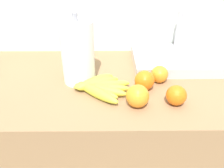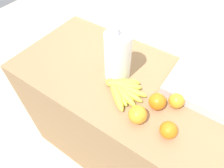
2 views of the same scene
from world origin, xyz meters
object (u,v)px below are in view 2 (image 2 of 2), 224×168
Objects in this scene: orange_back_left at (176,101)px; orange_back_right at (138,115)px; orange_far_right at (157,101)px; banana_bunch at (122,89)px; sink_basin at (215,91)px; orange_right at (168,130)px; paper_towel_roll at (118,56)px.

orange_back_right is (-0.10, -0.16, 0.01)m from orange_back_left.
orange_far_right is at bearing 70.86° from orange_back_right.
sink_basin is at bearing 32.06° from banana_bunch.
paper_towel_roll is (-0.35, 0.17, 0.09)m from orange_right.
orange_back_right is at bearing -176.07° from orange_right.
banana_bunch is 0.25m from orange_back_left.
orange_right is 0.16× the size of sink_basin.
orange_far_right is at bearing -141.12° from orange_back_left.
orange_back_left is 0.25× the size of paper_towel_roll.
banana_bunch is 3.17× the size of orange_back_left.
paper_towel_roll is 0.48m from sink_basin.
orange_back_left is at bearing 16.06° from banana_bunch.
orange_far_right reaches higher than banana_bunch.
orange_far_right is 0.29m from sink_basin.
sink_basin is (0.19, 0.22, -0.01)m from orange_far_right.
paper_towel_roll is (-0.25, 0.07, 0.08)m from orange_far_right.
orange_right is 0.40m from paper_towel_roll.
orange_far_right is 0.96× the size of orange_back_right.
orange_far_right reaches higher than orange_back_left.
orange_back_left is at bearing 100.92° from orange_right.
orange_far_right is at bearing 134.39° from orange_right.
paper_towel_roll is (-0.32, 0.01, 0.09)m from orange_back_left.
orange_back_left is (0.07, 0.05, -0.00)m from orange_far_right.
banana_bunch is at bearing -46.49° from paper_towel_roll.
banana_bunch is 0.80× the size of paper_towel_roll.
orange_right is 0.89× the size of orange_back_right.
orange_far_right is 0.14m from orange_right.
orange_back_left is 0.21m from sink_basin.
orange_back_left is 0.33m from paper_towel_roll.
orange_back_left reaches higher than banana_bunch.
orange_right is 0.13m from orange_back_right.
paper_towel_roll is at bearing 140.82° from orange_back_right.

